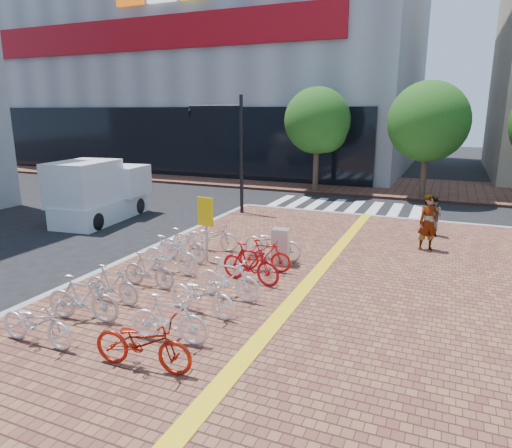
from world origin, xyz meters
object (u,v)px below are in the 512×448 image
at_px(bike_0, 36,322).
at_px(pedestrian_b, 433,217).
at_px(bike_8, 169,319).
at_px(yellow_sign, 205,218).
at_px(bike_3, 149,270).
at_px(bike_6, 212,236).
at_px(box_truck, 99,192).
at_px(bike_2, 112,284).
at_px(pedestrian_a, 428,223).
at_px(bike_1, 83,298).
at_px(traffic_light_pole, 217,132).
at_px(bike_10, 228,279).
at_px(bike_7, 143,343).
at_px(bike_5, 184,245).
at_px(bike_12, 265,255).
at_px(bike_9, 202,294).
at_px(utility_box, 281,246).
at_px(bike_4, 170,255).
at_px(bike_13, 273,243).
at_px(bike_11, 250,263).

relative_size(bike_0, pedestrian_b, 1.21).
bearing_deg(bike_8, yellow_sign, 12.21).
xyz_separation_m(bike_3, yellow_sign, (0.39, 2.43, 0.95)).
height_order(bike_3, bike_6, bike_6).
bearing_deg(box_truck, bike_2, -47.00).
relative_size(pedestrian_a, box_truck, 0.39).
distance_m(bike_1, traffic_light_pole, 12.31).
distance_m(bike_3, bike_10, 2.30).
relative_size(bike_7, pedestrian_b, 1.31).
bearing_deg(bike_8, box_truck, 39.12).
height_order(bike_5, bike_12, bike_5).
xyz_separation_m(bike_3, bike_7, (2.30, -3.35, 0.04)).
distance_m(bike_10, traffic_light_pole, 11.00).
distance_m(bike_9, bike_12, 3.29).
xyz_separation_m(bike_12, box_truck, (-9.35, 3.67, 0.64)).
height_order(bike_0, box_truck, box_truck).
xyz_separation_m(bike_12, utility_box, (0.21, 0.78, 0.08)).
relative_size(bike_8, pedestrian_b, 1.15).
relative_size(bike_0, utility_box, 1.62).
bearing_deg(pedestrian_b, bike_2, -101.04).
bearing_deg(bike_3, bike_1, 176.15).
height_order(bike_8, box_truck, box_truck).
distance_m(bike_3, bike_4, 1.13).
xyz_separation_m(bike_6, bike_7, (2.36, -6.95, 0.03)).
xyz_separation_m(bike_6, bike_13, (2.23, -0.07, 0.04)).
distance_m(bike_2, bike_3, 1.22).
xyz_separation_m(bike_9, bike_12, (0.25, 3.28, -0.00)).
relative_size(bike_12, pedestrian_b, 1.06).
distance_m(pedestrian_a, utility_box, 5.26).
bearing_deg(bike_10, bike_8, -179.68).
relative_size(bike_11, yellow_sign, 0.89).
xyz_separation_m(bike_1, utility_box, (2.72, 5.41, 0.03)).
xyz_separation_m(bike_3, bike_11, (2.36, 1.36, 0.08)).
bearing_deg(bike_12, pedestrian_a, -51.62).
relative_size(bike_10, yellow_sign, 0.86).
height_order(bike_10, bike_12, bike_10).
height_order(bike_13, utility_box, utility_box).
height_order(bike_2, bike_7, bike_7).
bearing_deg(bike_12, bike_11, 173.97).
xyz_separation_m(bike_6, yellow_sign, (0.45, -1.17, 0.94)).
xyz_separation_m(bike_8, yellow_sign, (-1.79, 4.76, 0.91)).
relative_size(bike_5, box_truck, 0.36).
relative_size(bike_3, bike_13, 0.79).
distance_m(yellow_sign, box_truck, 8.22).
xyz_separation_m(bike_9, pedestrian_a, (4.51, 7.39, 0.47)).
distance_m(bike_5, bike_11, 2.79).
distance_m(pedestrian_a, traffic_light_pole, 10.23).
bearing_deg(bike_11, bike_0, 162.36).
bearing_deg(traffic_light_pole, pedestrian_b, -5.36).
bearing_deg(bike_7, utility_box, -8.07).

